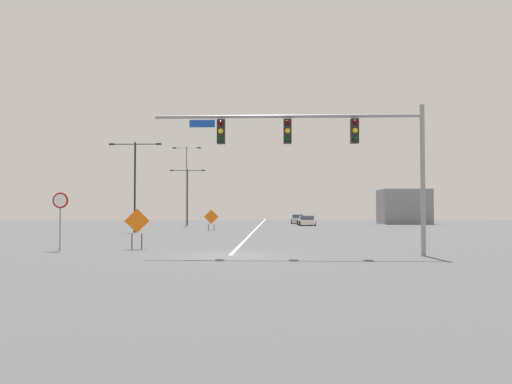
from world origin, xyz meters
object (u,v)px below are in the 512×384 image
at_px(construction_sign_median_near, 137,223).
at_px(car_white_near, 306,221).
at_px(street_lamp_mid_right, 135,178).
at_px(traffic_signal_assembly, 323,141).
at_px(car_silver_far, 298,219).
at_px(street_lamp_far_left, 187,191).
at_px(stop_sign, 60,210).
at_px(street_lamp_near_left, 186,180).
at_px(construction_sign_left_shoulder, 211,218).

xyz_separation_m(construction_sign_median_near, car_white_near, (10.80, 39.34, -0.70)).
xyz_separation_m(street_lamp_mid_right, car_white_near, (16.07, 20.70, -4.14)).
height_order(traffic_signal_assembly, street_lamp_mid_right, street_lamp_mid_right).
relative_size(car_silver_far, car_white_near, 0.97).
height_order(street_lamp_far_left, car_silver_far, street_lamp_far_left).
distance_m(traffic_signal_assembly, stop_sign, 12.87).
bearing_deg(street_lamp_mid_right, traffic_signal_assembly, -57.14).
height_order(street_lamp_near_left, car_silver_far, street_lamp_near_left).
bearing_deg(street_lamp_near_left, construction_sign_left_shoulder, -69.78).
height_order(traffic_signal_assembly, street_lamp_near_left, street_lamp_near_left).
distance_m(street_lamp_mid_right, street_lamp_far_left, 20.52).
bearing_deg(car_silver_far, street_lamp_mid_right, -117.19).
bearing_deg(street_lamp_far_left, street_lamp_mid_right, -92.97).
distance_m(street_lamp_mid_right, construction_sign_median_near, 19.67).
distance_m(traffic_signal_assembly, construction_sign_left_shoulder, 28.15).
xyz_separation_m(street_lamp_mid_right, street_lamp_far_left, (1.06, 20.49, -0.37)).
bearing_deg(construction_sign_left_shoulder, car_white_near, 57.77).
bearing_deg(street_lamp_mid_right, car_silver_far, 62.81).
bearing_deg(car_silver_far, street_lamp_near_left, -136.92).
relative_size(street_lamp_mid_right, construction_sign_left_shoulder, 3.93).
bearing_deg(construction_sign_left_shoulder, car_silver_far, 69.59).
relative_size(construction_sign_median_near, car_white_near, 0.47).
relative_size(traffic_signal_assembly, construction_sign_median_near, 5.75).
distance_m(traffic_signal_assembly, car_white_near, 42.86).
height_order(stop_sign, street_lamp_far_left, street_lamp_far_left).
distance_m(street_lamp_far_left, construction_sign_left_shoulder, 16.74).
bearing_deg(street_lamp_far_left, stop_sign, -88.91).
height_order(street_lamp_near_left, construction_sign_median_near, street_lamp_near_left).
bearing_deg(stop_sign, car_silver_far, 74.67).
bearing_deg(street_lamp_mid_right, street_lamp_near_left, 84.86).
relative_size(construction_sign_left_shoulder, construction_sign_median_near, 0.99).
height_order(street_lamp_mid_right, street_lamp_near_left, street_lamp_near_left).
xyz_separation_m(traffic_signal_assembly, construction_sign_median_near, (-8.88, 3.26, -3.60)).
height_order(stop_sign, street_lamp_near_left, street_lamp_near_left).
height_order(street_lamp_near_left, construction_sign_left_shoulder, street_lamp_near_left).
xyz_separation_m(construction_sign_median_near, car_silver_far, (10.18, 48.71, -0.65)).
relative_size(stop_sign, street_lamp_mid_right, 0.36).
distance_m(street_lamp_mid_right, car_silver_far, 34.06).
bearing_deg(traffic_signal_assembly, street_lamp_near_left, 107.93).
relative_size(stop_sign, construction_sign_left_shoulder, 1.40).
height_order(traffic_signal_assembly, stop_sign, traffic_signal_assembly).
bearing_deg(construction_sign_median_near, traffic_signal_assembly, -20.18).
height_order(street_lamp_far_left, construction_sign_left_shoulder, street_lamp_far_left).
distance_m(stop_sign, street_lamp_near_left, 36.85).
bearing_deg(stop_sign, street_lamp_far_left, 91.09).
bearing_deg(traffic_signal_assembly, car_white_near, 87.42).
xyz_separation_m(stop_sign, street_lamp_mid_right, (-1.82, 19.61, 2.77)).
bearing_deg(street_lamp_mid_right, construction_sign_median_near, -74.22).
height_order(street_lamp_far_left, car_white_near, street_lamp_far_left).
relative_size(traffic_signal_assembly, street_lamp_near_left, 1.20).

